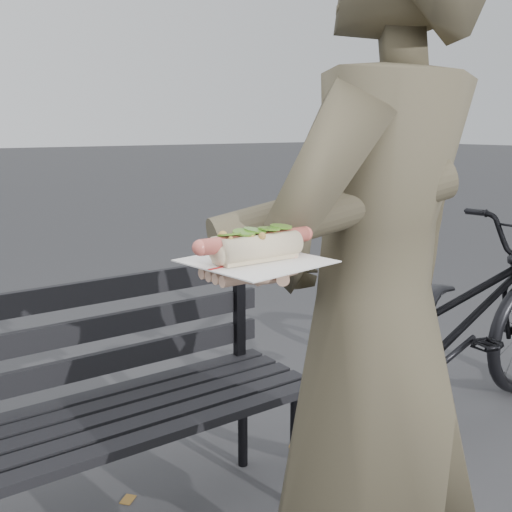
{
  "coord_description": "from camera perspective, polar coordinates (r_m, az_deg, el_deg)",
  "views": [
    {
      "loc": [
        -0.6,
        -0.85,
        1.38
      ],
      "look_at": [
        -0.07,
        -0.1,
        1.18
      ],
      "focal_mm": 42.0,
      "sensor_mm": 36.0,
      "label": 1
    }
  ],
  "objects": [
    {
      "name": "person",
      "position": [
        1.34,
        11.14,
        -7.32
      ],
      "size": [
        0.76,
        0.59,
        1.86
      ],
      "primitive_type": "imported",
      "rotation": [
        0.0,
        0.0,
        3.37
      ],
      "color": "brown",
      "rests_on": "ground"
    },
    {
      "name": "held_hotdog",
      "position": [
        1.11,
        6.0,
        3.53
      ],
      "size": [
        0.63,
        0.32,
        0.2
      ],
      "color": "brown"
    },
    {
      "name": "park_bench",
      "position": [
        2.04,
        -16.29,
        -13.0
      ],
      "size": [
        1.5,
        0.44,
        0.88
      ],
      "color": "black",
      "rests_on": "ground"
    },
    {
      "name": "bicycle",
      "position": [
        2.91,
        18.14,
        -6.28
      ],
      "size": [
        1.83,
        0.64,
        0.96
      ],
      "primitive_type": "imported",
      "rotation": [
        0.0,
        0.0,
        1.57
      ],
      "color": "black",
      "rests_on": "ground"
    }
  ]
}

